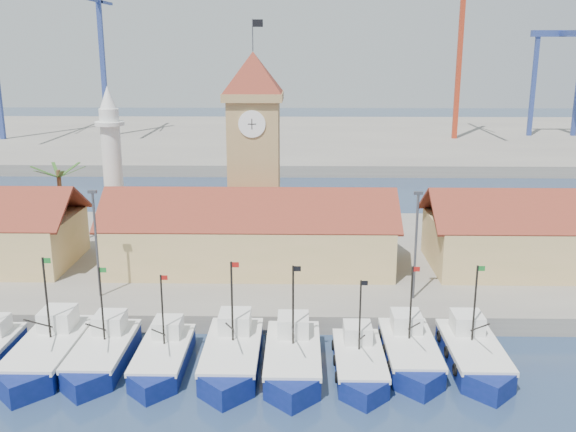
{
  "coord_description": "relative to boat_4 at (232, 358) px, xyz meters",
  "views": [
    {
      "loc": [
        4.6,
        -37.69,
        21.58
      ],
      "look_at": [
        3.54,
        18.0,
        6.89
      ],
      "focal_mm": 40.0,
      "sensor_mm": 36.0,
      "label": 1
    }
  ],
  "objects": [
    {
      "name": "quay",
      "position": [
        0.05,
        21.46,
        -0.07
      ],
      "size": [
        140.0,
        32.0,
        1.5
      ],
      "primitive_type": "cube",
      "color": "gray",
      "rests_on": "ground"
    },
    {
      "name": "lamp_posts",
      "position": [
        0.55,
        9.46,
        5.66
      ],
      "size": [
        80.7,
        0.25,
        9.03
      ],
      "color": "#3F3F44",
      "rests_on": "quay"
    },
    {
      "name": "terminal",
      "position": [
        0.05,
        107.46,
        0.18
      ],
      "size": [
        240.0,
        80.0,
        2.0
      ],
      "primitive_type": "cube",
      "color": "gray",
      "rests_on": "ground"
    },
    {
      "name": "boat_1",
      "position": [
        -12.95,
        0.12,
        0.02
      ],
      "size": [
        3.9,
        10.69,
        8.09
      ],
      "color": "#0B1A55",
      "rests_on": "ground"
    },
    {
      "name": "minaret",
      "position": [
        -14.95,
        25.46,
        8.91
      ],
      "size": [
        3.0,
        3.0,
        16.3
      ],
      "color": "silver",
      "rests_on": "quay"
    },
    {
      "name": "hall_center",
      "position": [
        0.05,
        17.46,
        3.17
      ],
      "size": [
        27.04,
        10.13,
        7.61
      ],
      "color": "tan",
      "rests_on": "quay"
    },
    {
      "name": "palm_tree",
      "position": [
        -19.95,
        23.46,
        5.43
      ],
      "size": [
        5.6,
        5.03,
        8.39
      ],
      "color": "brown",
      "rests_on": "quay"
    },
    {
      "name": "boat_2",
      "position": [
        -9.13,
        0.24,
        -0.06
      ],
      "size": [
        3.55,
        9.73,
        7.36
      ],
      "color": "#0B1A55",
      "rests_on": "ground"
    },
    {
      "name": "boat_8",
      "position": [
        16.83,
        0.53,
        -0.04
      ],
      "size": [
        3.64,
        9.98,
        7.55
      ],
      "color": "#0B1A55",
      "rests_on": "ground"
    },
    {
      "name": "boat_3",
      "position": [
        -4.8,
        -0.14,
        -0.1
      ],
      "size": [
        3.36,
        9.2,
        6.96
      ],
      "color": "#0B1A55",
      "rests_on": "ground"
    },
    {
      "name": "crane_blue_near",
      "position": [
        -39.38,
        104.3,
        21.67
      ],
      "size": [
        1.0,
        30.11,
        37.28
      ],
      "color": "navy",
      "rests_on": "terminal"
    },
    {
      "name": "crane_red_right",
      "position": [
        38.87,
        101.14,
        25.07
      ],
      "size": [
        1.0,
        32.27,
        43.1
      ],
      "color": "#B5351B",
      "rests_on": "terminal"
    },
    {
      "name": "clock_tower",
      "position": [
        0.05,
        23.46,
        11.14
      ],
      "size": [
        5.8,
        5.8,
        22.7
      ],
      "color": "tan",
      "rests_on": "quay"
    },
    {
      "name": "boat_7",
      "position": [
        12.47,
        0.82,
        -0.06
      ],
      "size": [
        3.55,
        9.73,
        7.36
      ],
      "color": "#0B1A55",
      "rests_on": "ground"
    },
    {
      "name": "boat_6",
      "position": [
        8.78,
        -0.68,
        -0.11
      ],
      "size": [
        3.31,
        9.07,
        6.87
      ],
      "color": "#0B1A55",
      "rests_on": "ground"
    },
    {
      "name": "boat_5",
      "position": [
        4.23,
        -0.37,
        -0.01
      ],
      "size": [
        3.75,
        10.28,
        7.78
      ],
      "color": "#0B1A55",
      "rests_on": "ground"
    },
    {
      "name": "boat_4",
      "position": [
        0.0,
        0.0,
        0.0
      ],
      "size": [
        3.81,
        10.45,
        7.9
      ],
      "color": "#0B1A55",
      "rests_on": "ground"
    },
    {
      "name": "ground",
      "position": [
        0.05,
        -2.54,
        -0.82
      ],
      "size": [
        400.0,
        400.0,
        0.0
      ],
      "primitive_type": "plane",
      "color": "navy",
      "rests_on": "ground"
    },
    {
      "name": "gantry",
      "position": [
        62.05,
        104.11,
        19.22
      ],
      "size": [
        13.0,
        22.0,
        23.2
      ],
      "color": "navy",
      "rests_on": "terminal"
    }
  ]
}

